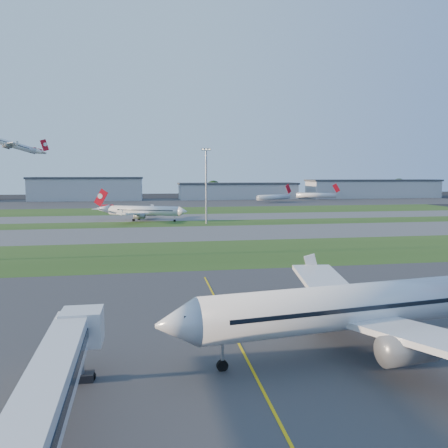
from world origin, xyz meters
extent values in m
plane|color=black|center=(0.00, 0.00, 0.00)|extent=(700.00, 700.00, 0.00)
cube|color=#333335|center=(0.00, 0.00, 0.01)|extent=(300.00, 70.00, 0.01)
cube|color=#274717|center=(0.00, 52.00, 0.01)|extent=(300.00, 34.00, 0.01)
cube|color=#515154|center=(0.00, 85.00, 0.01)|extent=(300.00, 32.00, 0.01)
cube|color=#274717|center=(0.00, 110.00, 0.01)|extent=(300.00, 18.00, 0.01)
cube|color=#515154|center=(0.00, 132.00, 0.01)|extent=(300.00, 26.00, 0.01)
cube|color=#274717|center=(0.00, 165.00, 0.01)|extent=(300.00, 40.00, 0.01)
cube|color=#333335|center=(0.00, 225.00, 0.01)|extent=(400.00, 80.00, 0.01)
cube|color=gold|center=(5.00, 0.00, 0.00)|extent=(0.25, 60.00, 0.02)
cube|color=silver|center=(-9.80, -14.00, 4.00)|extent=(3.44, 24.08, 2.60)
cube|color=black|center=(-9.80, -14.00, 4.00)|extent=(3.59, 24.08, 0.80)
cube|color=silver|center=(-9.50, -2.60, 4.00)|extent=(3.40, 3.00, 3.00)
cylinder|color=gray|center=(-9.50, -4.50, 1.60)|extent=(0.70, 0.70, 3.20)
cube|color=black|center=(-9.50, -4.50, 0.35)|extent=(2.20, 1.20, 0.70)
cylinder|color=silver|center=(16.68, -2.63, 4.66)|extent=(33.52, 8.60, 4.21)
cube|color=silver|center=(18.96, -11.27, 4.10)|extent=(10.77, 17.29, 1.71)
cube|color=silver|center=(16.60, 6.31, 4.10)|extent=(6.80, 17.08, 1.71)
cylinder|color=slate|center=(16.99, -9.07, 2.88)|extent=(4.95, 3.15, 2.55)
cylinder|color=slate|center=(15.28, 3.67, 2.88)|extent=(4.95, 3.15, 2.55)
cylinder|color=silver|center=(-6.32, 121.26, 3.79)|extent=(26.33, 13.38, 3.42)
cube|color=#B10B17|center=(-22.18, 127.73, 8.38)|extent=(5.53, 2.50, 6.82)
cube|color=silver|center=(-4.43, 128.27, 3.33)|extent=(5.94, 13.96, 1.39)
cube|color=silver|center=(-9.88, 114.92, 3.33)|extent=(11.26, 13.30, 1.39)
cylinder|color=slate|center=(-3.93, 125.93, 2.34)|extent=(4.29, 3.35, 2.07)
cylinder|color=slate|center=(-7.88, 116.25, 2.34)|extent=(4.29, 3.35, 2.07)
cylinder|color=silver|center=(-80.00, 216.75, 33.60)|extent=(27.16, 13.76, 3.53)
cube|color=#B10B17|center=(-63.64, 223.39, 38.34)|extent=(5.71, 2.57, 7.03)
cube|color=silver|center=(-76.34, 210.21, 33.13)|extent=(11.59, 13.73, 1.44)
cube|color=silver|center=(-81.94, 223.99, 33.13)|extent=(6.10, 14.39, 1.44)
cylinder|color=slate|center=(-78.40, 211.58, 32.11)|extent=(4.42, 3.45, 2.14)
cylinder|color=slate|center=(-82.46, 221.57, 32.11)|extent=(4.42, 3.45, 2.14)
cylinder|color=silver|center=(69.23, 215.10, 3.20)|extent=(24.16, 15.67, 3.20)
cube|color=#B10B17|center=(80.52, 221.55, 8.00)|extent=(4.64, 2.83, 6.16)
cylinder|color=silver|center=(103.85, 234.72, 3.20)|extent=(26.01, 9.31, 3.20)
cube|color=#B10B17|center=(116.48, 231.61, 8.00)|extent=(5.10, 1.53, 6.16)
cylinder|color=gray|center=(15.00, 108.00, 12.50)|extent=(0.60, 0.60, 25.00)
cube|color=gray|center=(15.00, 108.00, 25.40)|extent=(3.20, 0.50, 0.80)
cube|color=#FFF2CC|center=(15.00, 108.00, 25.40)|extent=(2.80, 0.70, 0.35)
cube|color=#A2A5AA|center=(-45.00, 255.00, 7.00)|extent=(70.00, 22.00, 14.00)
cube|color=#383A3F|center=(-45.00, 255.00, 14.60)|extent=(71.40, 23.00, 1.20)
cube|color=#A2A5AA|center=(55.00, 255.00, 5.00)|extent=(80.00, 22.00, 10.00)
cube|color=#383A3F|center=(55.00, 255.00, 10.60)|extent=(81.60, 23.00, 1.20)
cube|color=#A2A5AA|center=(155.00, 255.00, 6.00)|extent=(95.00, 22.00, 12.00)
cube|color=#383A3F|center=(155.00, 255.00, 12.60)|extent=(96.90, 23.00, 1.20)
cylinder|color=black|center=(-20.00, 266.00, 1.80)|extent=(1.00, 1.00, 3.60)
sphere|color=black|center=(-20.00, 266.00, 5.85)|extent=(9.90, 9.90, 9.90)
cylinder|color=black|center=(40.00, 269.00, 2.10)|extent=(1.00, 1.00, 4.20)
sphere|color=black|center=(40.00, 269.00, 6.83)|extent=(11.55, 11.55, 11.55)
cylinder|color=black|center=(115.00, 267.00, 1.90)|extent=(1.00, 1.00, 3.80)
sphere|color=black|center=(115.00, 267.00, 6.17)|extent=(10.45, 10.45, 10.45)
cylinder|color=black|center=(185.00, 271.00, 2.30)|extent=(1.00, 1.00, 4.60)
sphere|color=black|center=(185.00, 271.00, 7.48)|extent=(12.65, 12.65, 12.65)
camera|label=1|loc=(-3.36, -40.33, 17.06)|focal=35.00mm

